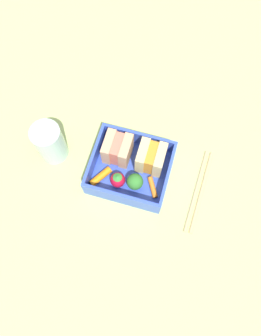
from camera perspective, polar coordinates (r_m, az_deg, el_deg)
ground_plane at (r=69.73cm, az=-0.00°, el=-1.06°), size 120.00×120.00×2.00cm
bento_tray at (r=68.22cm, az=-0.00°, el=-0.62°), size 15.80×13.95×1.20cm
bento_rim at (r=65.67cm, az=-0.00°, el=0.19°), size 15.80×13.95×4.24cm
sandwich_left at (r=66.32cm, az=-2.26°, el=3.34°), size 5.32×5.47×5.87cm
sandwich_center_left at (r=65.65cm, az=3.60°, el=1.80°), size 5.32×5.47×5.87cm
carrot_stick_far_left at (r=66.74cm, az=-5.23°, el=-1.48°), size 3.87×4.91×1.44cm
strawberry_far_left at (r=65.30cm, az=-2.24°, el=-2.06°), size 3.06×3.06×3.66cm
broccoli_floret at (r=64.41cm, az=0.78°, el=-2.41°), size 3.31×3.31×4.06cm
carrot_stick_left at (r=66.10cm, az=3.88°, el=-3.39°), size 3.01×4.31×1.04cm
chopstick_pair at (r=68.63cm, az=11.81°, el=-3.86°), size 2.56×18.09×0.70cm
drinking_glass at (r=68.18cm, az=-13.80°, el=4.41°), size 5.92×5.92×9.50cm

